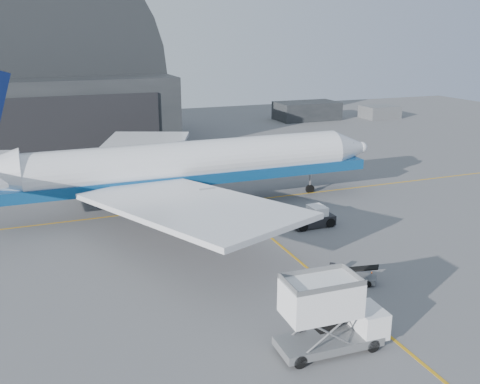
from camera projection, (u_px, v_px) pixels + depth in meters
name	position (u px, v px, depth m)	size (l,w,h in m)	color
ground	(310.00, 271.00, 44.72)	(200.00, 200.00, 0.00)	#565659
taxi_lines	(253.00, 222.00, 56.03)	(80.00, 42.12, 0.02)	#C98D12
hangar	(20.00, 90.00, 92.34)	(50.00, 28.30, 28.00)	black
distant_bldg_a	(306.00, 120.00, 122.20)	(14.00, 8.00, 4.00)	black
distant_bldg_b	(379.00, 118.00, 124.53)	(8.00, 6.00, 2.80)	slate
airliner	(176.00, 166.00, 59.26)	(49.86, 48.35, 17.50)	white
catering_truck	(329.00, 315.00, 32.90)	(7.04, 2.84, 4.80)	slate
pushback_tug	(312.00, 218.00, 55.00)	(4.52, 2.70, 2.07)	black
belt_loader_a	(325.00, 334.00, 34.42)	(4.13, 1.65, 1.56)	slate
belt_loader_b	(350.00, 275.00, 42.73)	(3.84, 3.53, 1.59)	slate
traffic_cone	(372.00, 274.00, 43.46)	(0.36, 0.36, 0.52)	#FF4C08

